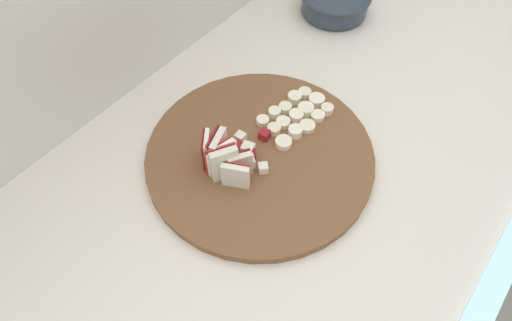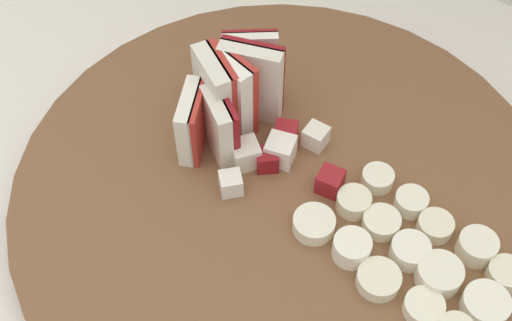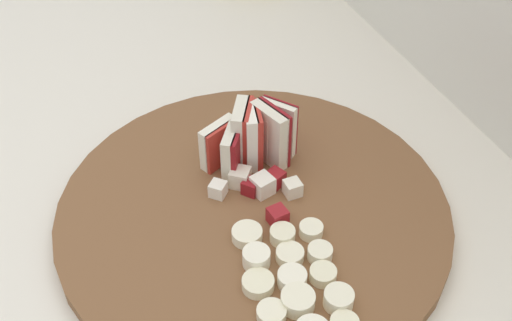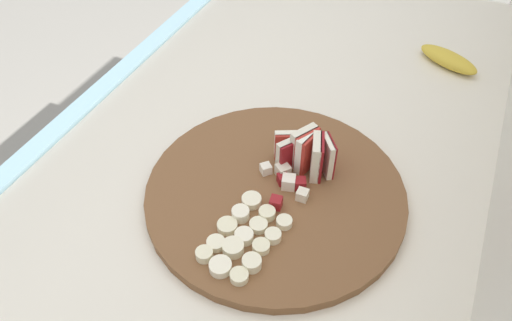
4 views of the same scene
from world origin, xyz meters
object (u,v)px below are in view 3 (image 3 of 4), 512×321
cutting_board (255,214)px  banana_slice_rows (293,281)px  apple_dice_pile (259,188)px  apple_wedge_fan (252,137)px

cutting_board → banana_slice_rows: bearing=-2.1°
cutting_board → apple_dice_pile: size_ratio=4.37×
cutting_board → banana_slice_rows: (0.10, -0.00, 0.01)m
apple_wedge_fan → banana_slice_rows: 0.17m
apple_dice_pile → banana_slice_rows: bearing=-7.4°
apple_wedge_fan → apple_dice_pile: size_ratio=1.17×
banana_slice_rows → apple_wedge_fan: bearing=170.7°
apple_wedge_fan → apple_dice_pile: 0.06m
cutting_board → apple_dice_pile: (-0.02, 0.01, 0.02)m
cutting_board → apple_wedge_fan: 0.08m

